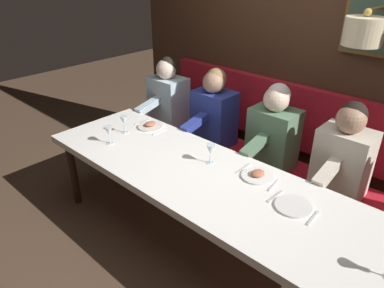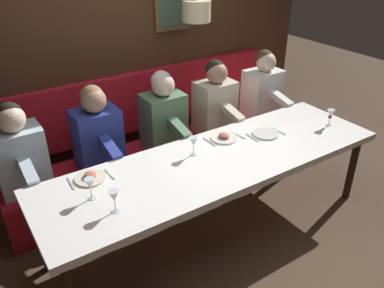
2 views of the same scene
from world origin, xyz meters
The scene contains 14 objects.
ground_plane centered at (0.00, 0.00, 0.00)m, with size 12.00×12.00×0.00m, color #4C3828.
dining_table centered at (0.00, 0.00, 0.68)m, with size 0.90×3.00×0.74m.
banquette_bench centered at (0.89, 0.00, 0.23)m, with size 0.52×3.20×0.45m, color red.
back_wall_panel centered at (1.46, -0.01, 1.36)m, with size 0.59×4.40×2.90m.
diner_near centered at (0.88, -0.63, 0.82)m, with size 0.60×0.40×0.79m.
diner_middle centered at (0.88, 0.00, 0.82)m, with size 0.60×0.40×0.79m.
diner_far centered at (0.88, 0.68, 0.82)m, with size 0.60×0.40×0.79m.
diner_farthest centered at (0.88, 1.35, 0.82)m, with size 0.60×0.40×0.79m.
place_setting_0 centered at (0.25, -0.26, 0.75)m, with size 0.24×0.32×0.05m.
place_setting_1 centered at (0.29, 0.98, 0.75)m, with size 0.24×0.31×0.05m.
place_setting_2 centered at (0.10, -0.63, 0.75)m, with size 0.24×0.31×0.01m.
wine_glass_1 centered at (-0.17, 0.98, 0.86)m, with size 0.07×0.07×0.16m.
wine_glass_2 centered at (0.16, 0.13, 0.86)m, with size 0.07×0.07×0.16m.
wine_glass_3 centered at (0.05, 1.06, 0.86)m, with size 0.07×0.07×0.16m.
Camera 1 is at (-1.69, -1.40, 2.16)m, focal length 33.14 mm.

